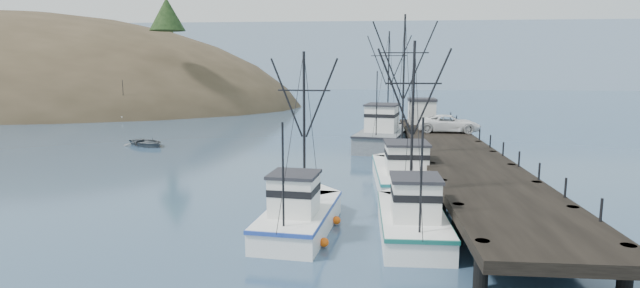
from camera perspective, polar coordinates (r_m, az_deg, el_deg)
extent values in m
plane|color=navy|center=(24.91, -11.54, -11.10)|extent=(400.00, 400.00, 0.00)
cube|color=black|center=(39.55, 15.45, -1.11)|extent=(6.00, 44.00, 0.50)
cylinder|color=black|center=(20.30, 17.94, -13.11)|extent=(0.56, 0.56, 2.00)
cylinder|color=black|center=(22.02, 31.57, -12.27)|extent=(0.56, 0.56, 2.00)
cylinder|color=black|center=(24.91, 15.44, -8.82)|extent=(0.56, 0.56, 2.00)
cylinder|color=black|center=(26.33, 26.77, -8.51)|extent=(0.56, 0.56, 2.00)
cylinder|color=black|center=(29.64, 13.77, -5.88)|extent=(0.56, 0.56, 2.00)
cylinder|color=black|center=(30.85, 23.41, -5.79)|extent=(0.56, 0.56, 2.00)
cylinder|color=black|center=(34.46, 12.57, -3.75)|extent=(0.56, 0.56, 2.00)
cylinder|color=black|center=(35.50, 20.94, -3.76)|extent=(0.56, 0.56, 2.00)
cylinder|color=black|center=(39.31, 11.67, -2.14)|extent=(0.56, 0.56, 2.00)
cylinder|color=black|center=(40.23, 19.06, -2.20)|extent=(0.56, 0.56, 2.00)
cylinder|color=black|center=(44.20, 10.97, -0.88)|extent=(0.56, 0.56, 2.00)
cylinder|color=black|center=(45.02, 17.57, -0.97)|extent=(0.56, 0.56, 2.00)
cylinder|color=black|center=(49.12, 10.41, 0.12)|extent=(0.56, 0.56, 2.00)
cylinder|color=black|center=(49.85, 16.38, 0.03)|extent=(0.56, 0.56, 2.00)
cylinder|color=black|center=(54.04, 9.96, 0.94)|extent=(0.56, 0.56, 2.00)
cylinder|color=black|center=(54.71, 15.39, 0.85)|extent=(0.56, 0.56, 2.00)
cylinder|color=black|center=(58.98, 9.58, 1.62)|extent=(0.56, 0.56, 2.00)
cylinder|color=black|center=(59.60, 14.57, 1.53)|extent=(0.56, 0.56, 2.00)
ellipsoid|color=#382D1E|center=(127.31, -31.94, 1.14)|extent=(132.00, 78.00, 51.00)
ellipsoid|color=black|center=(133.12, -32.77, 3.09)|extent=(109.20, 62.40, 41.60)
cube|color=beige|center=(90.62, -24.51, 3.75)|extent=(4.00, 5.00, 2.80)
cube|color=beige|center=(97.11, -26.43, 3.92)|extent=(4.00, 5.00, 2.80)
cube|color=beige|center=(94.04, -20.58, 4.15)|extent=(4.00, 5.00, 2.80)
cube|color=#9EB2C6|center=(192.55, 6.26, 6.48)|extent=(360.00, 40.00, 26.00)
cube|color=silver|center=(212.77, -7.48, 6.69)|extent=(180.00, 25.00, 18.00)
cube|color=white|center=(87.81, -25.18, 2.84)|extent=(1.00, 3.50, 0.90)
cylinder|color=black|center=(87.59, -25.31, 4.72)|extent=(0.08, 0.08, 6.00)
cube|color=white|center=(87.34, -22.17, 3.00)|extent=(1.00, 3.50, 0.90)
cylinder|color=black|center=(87.12, -22.28, 4.90)|extent=(0.08, 0.08, 6.00)
cube|color=white|center=(86.91, -28.92, 2.51)|extent=(1.00, 3.50, 0.90)
cylinder|color=black|center=(86.68, -29.07, 4.41)|extent=(0.08, 0.08, 6.00)
cube|color=white|center=(95.11, -20.15, 3.56)|extent=(1.00, 3.50, 0.90)
cylinder|color=black|center=(94.90, -20.24, 5.30)|extent=(0.08, 0.08, 6.00)
cube|color=white|center=(89.24, -24.04, 3.00)|extent=(1.00, 3.50, 0.90)
cylinder|color=black|center=(89.02, -24.16, 4.85)|extent=(0.08, 0.08, 6.00)
cube|color=white|center=(82.77, -21.43, 2.74)|extent=(1.00, 3.50, 0.90)
cylinder|color=black|center=(82.53, -21.54, 4.74)|extent=(0.08, 0.08, 6.00)
cube|color=white|center=(99.05, -22.06, 3.65)|extent=(1.00, 3.50, 0.90)
cylinder|color=black|center=(98.86, -22.16, 5.32)|extent=(0.08, 0.08, 6.00)
cube|color=white|center=(87.96, -30.84, 2.43)|extent=(1.00, 3.50, 0.90)
cylinder|color=black|center=(87.73, -30.99, 4.30)|extent=(0.08, 0.08, 6.00)
cube|color=white|center=(92.24, -12.24, 3.75)|extent=(1.00, 3.50, 0.90)
cylinder|color=black|center=(92.03, -12.30, 5.55)|extent=(0.08, 0.08, 6.00)
cube|color=white|center=(25.72, 10.46, -9.35)|extent=(3.20, 8.00, 1.60)
cube|color=white|center=(29.51, 9.69, -6.92)|extent=(3.11, 3.11, 1.60)
cube|color=#175D53|center=(25.51, 10.51, -7.86)|extent=(3.27, 8.20, 0.18)
cube|color=silver|center=(24.25, 10.82, -6.18)|extent=(2.20, 2.27, 1.90)
cube|color=#26262B|center=(24.00, 10.89, -3.81)|extent=(2.39, 2.48, 0.16)
cylinder|color=black|center=(25.83, 10.51, 2.15)|extent=(0.14, 0.14, 8.43)
cylinder|color=black|center=(21.90, 11.51, -3.59)|extent=(0.10, 0.10, 5.06)
cube|color=white|center=(25.97, -2.38, -9.02)|extent=(3.89, 7.93, 1.60)
cube|color=white|center=(29.53, -0.58, -6.77)|extent=(3.06, 3.06, 1.60)
cube|color=#223F9D|center=(25.76, -2.39, -7.54)|extent=(3.98, 8.13, 0.18)
cube|color=silver|center=(24.56, -2.96, -5.83)|extent=(2.38, 2.38, 1.90)
cube|color=#26262B|center=(24.32, -2.98, -3.49)|extent=(2.58, 2.59, 0.16)
cylinder|color=black|center=(26.04, -1.82, 1.79)|extent=(0.14, 0.14, 7.93)
cylinder|color=black|center=(22.39, -4.25, -3.55)|extent=(0.10, 0.10, 4.76)
cube|color=white|center=(36.21, 9.51, -3.92)|extent=(4.27, 10.25, 1.60)
cube|color=white|center=(41.13, 8.75, -2.34)|extent=(3.89, 3.89, 1.60)
cube|color=#1B6C6F|center=(36.06, 9.54, -2.84)|extent=(4.36, 10.51, 0.18)
cube|color=silver|center=(34.60, 9.82, -1.58)|extent=(2.83, 2.95, 1.90)
cube|color=#26262B|center=(34.42, 9.87, 0.11)|extent=(3.07, 3.22, 0.16)
cylinder|color=black|center=(36.90, 9.50, 6.05)|extent=(0.14, 0.14, 10.80)
cylinder|color=black|center=(31.70, 10.47, 1.63)|extent=(0.10, 0.10, 6.48)
cube|color=slate|center=(52.68, 7.35, 0.52)|extent=(6.61, 12.81, 2.20)
cube|color=slate|center=(58.65, 8.36, 1.36)|extent=(4.15, 4.15, 2.20)
cube|color=black|center=(52.54, 7.37, 1.60)|extent=(6.76, 13.13, 0.18)
cube|color=silver|center=(50.85, 7.10, 2.94)|extent=(3.60, 3.97, 2.60)
cube|color=#26262B|center=(50.72, 7.14, 4.49)|extent=(3.91, 4.33, 0.16)
cylinder|color=black|center=(53.98, 7.82, 7.28)|extent=(0.14, 0.14, 10.12)
cylinder|color=black|center=(47.62, 6.49, 4.64)|extent=(0.10, 0.10, 6.07)
cube|color=silver|center=(56.92, 11.55, 3.58)|extent=(2.80, 3.00, 2.50)
cube|color=#26262B|center=(56.80, 11.59, 4.98)|extent=(3.00, 3.20, 0.30)
imported|color=white|center=(50.18, 14.50, 2.29)|extent=(6.20, 3.16, 1.68)
imported|color=#54585D|center=(55.88, -19.16, -0.20)|extent=(6.12, 5.78, 1.03)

